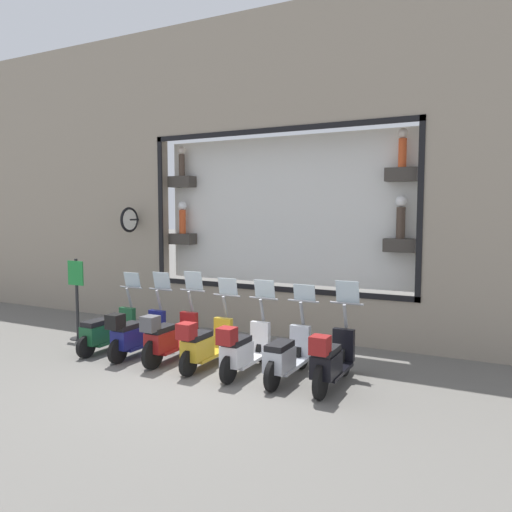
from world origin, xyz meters
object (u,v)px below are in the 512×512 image
at_px(scooter_navy_5, 135,334).
at_px(scooter_green_6, 106,331).
at_px(scooter_white_2, 243,349).
at_px(scooter_yellow_3, 204,344).
at_px(shop_sign_post, 77,296).
at_px(scooter_silver_1, 286,356).
at_px(scooter_black_0, 331,360).
at_px(scooter_red_4, 168,337).

xyz_separation_m(scooter_navy_5, scooter_green_6, (0.06, 0.81, -0.05)).
xyz_separation_m(scooter_white_2, scooter_yellow_3, (-0.00, 0.81, -0.00)).
bearing_deg(shop_sign_post, scooter_green_6, -108.75).
relative_size(scooter_silver_1, scooter_navy_5, 1.00).
relative_size(scooter_black_0, shop_sign_post, 0.98).
bearing_deg(scooter_red_4, scooter_navy_5, 90.92).
height_order(scooter_white_2, scooter_yellow_3, scooter_white_2).
bearing_deg(scooter_yellow_3, scooter_white_2, -89.82).
distance_m(scooter_navy_5, scooter_green_6, 0.82).
relative_size(scooter_red_4, scooter_green_6, 1.01).
xyz_separation_m(scooter_white_2, shop_sign_post, (0.50, 4.54, 0.54)).
relative_size(scooter_red_4, shop_sign_post, 0.98).
height_order(scooter_silver_1, scooter_navy_5, scooter_navy_5).
distance_m(scooter_yellow_3, scooter_red_4, 0.82).
relative_size(scooter_yellow_3, scooter_green_6, 1.00).
relative_size(scooter_white_2, scooter_navy_5, 1.00).
relative_size(scooter_white_2, scooter_red_4, 0.99).
bearing_deg(shop_sign_post, scooter_red_4, -99.42).
xyz_separation_m(scooter_green_6, shop_sign_post, (0.44, 1.29, 0.59)).
bearing_deg(scooter_red_4, scooter_silver_1, -88.79).
relative_size(scooter_black_0, scooter_white_2, 1.01).
height_order(scooter_black_0, scooter_navy_5, scooter_black_0).
bearing_deg(scooter_white_2, scooter_black_0, -89.49).
bearing_deg(shop_sign_post, scooter_white_2, -96.24).
bearing_deg(scooter_black_0, scooter_white_2, 90.51).
height_order(scooter_black_0, scooter_yellow_3, scooter_black_0).
xyz_separation_m(scooter_black_0, scooter_yellow_3, (-0.02, 2.44, -0.03)).
bearing_deg(scooter_white_2, shop_sign_post, 83.76).
height_order(scooter_yellow_3, shop_sign_post, shop_sign_post).
distance_m(scooter_navy_5, shop_sign_post, 2.22).
xyz_separation_m(scooter_black_0, scooter_red_4, (-0.00, 3.26, -0.00)).
xyz_separation_m(scooter_red_4, scooter_green_6, (0.05, 1.63, -0.08)).
bearing_deg(scooter_navy_5, scooter_black_0, -89.79).
xyz_separation_m(scooter_black_0, scooter_green_6, (0.05, 4.89, -0.08)).
relative_size(scooter_yellow_3, scooter_red_4, 0.99).
xyz_separation_m(scooter_white_2, scooter_red_4, (0.01, 1.63, 0.02)).
relative_size(scooter_navy_5, scooter_green_6, 1.00).
bearing_deg(scooter_navy_5, shop_sign_post, 76.70).
xyz_separation_m(scooter_white_2, scooter_green_6, (0.06, 3.26, -0.05)).
distance_m(scooter_black_0, scooter_silver_1, 0.82).
relative_size(scooter_silver_1, scooter_green_6, 1.01).
relative_size(scooter_green_6, shop_sign_post, 0.97).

